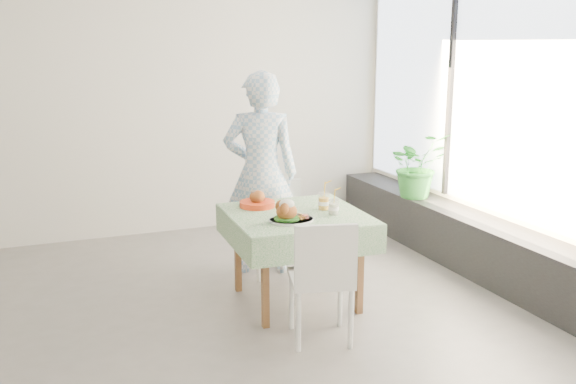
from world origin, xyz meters
name	(u,v)px	position (x,y,z in m)	size (l,w,h in m)	color
floor	(178,326)	(0.00, 0.00, 0.00)	(6.00, 6.00, 0.00)	#65625F
wall_back	(121,107)	(0.00, 2.50, 1.40)	(6.00, 0.02, 2.80)	white
wall_front	(320,239)	(0.00, -2.50, 1.40)	(6.00, 0.02, 2.80)	white
wall_right	(516,120)	(3.00, 0.00, 1.40)	(0.02, 5.00, 2.80)	white
window_pane	(516,91)	(2.97, 0.00, 1.65)	(0.01, 4.80, 2.18)	#D1E0F9
window_ledge	(488,250)	(2.80, 0.00, 0.25)	(0.40, 4.80, 0.50)	black
cafe_table	(296,247)	(1.00, 0.11, 0.46)	(1.08, 1.08, 0.74)	brown
chair_far	(278,246)	(1.09, 0.76, 0.26)	(0.52, 0.52, 0.85)	white
chair_near	(321,303)	(0.89, -0.58, 0.28)	(0.51, 0.51, 0.89)	white
diner	(261,173)	(0.98, 0.91, 0.91)	(0.66, 0.44, 1.82)	#86B3D7
main_dish	(289,214)	(0.85, -0.10, 0.80)	(0.34, 0.34, 0.18)	white
juice_cup_orange	(324,202)	(1.24, 0.13, 0.80)	(0.10, 0.10, 0.27)	white
juice_cup_lemonade	(334,207)	(1.25, -0.03, 0.80)	(0.09, 0.09, 0.24)	white
second_dish	(257,202)	(0.78, 0.42, 0.78)	(0.29, 0.29, 0.14)	red
potted_plant	(417,165)	(2.73, 1.09, 0.83)	(0.60, 0.52, 0.67)	#2A7F31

